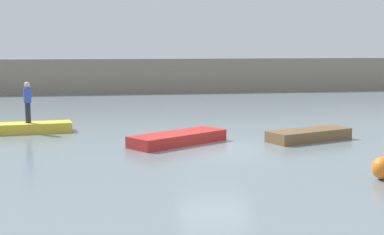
% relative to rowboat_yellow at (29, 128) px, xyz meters
% --- Properties ---
extents(ground_plane, '(120.00, 120.00, 0.00)m').
position_rel_rowboat_yellow_xyz_m(ground_plane, '(6.88, -4.92, -0.20)').
color(ground_plane, slate).
extents(embankment_wall, '(80.00, 1.20, 2.59)m').
position_rel_rowboat_yellow_xyz_m(embankment_wall, '(6.88, 19.20, 1.09)').
color(embankment_wall, gray).
rests_on(embankment_wall, ground_plane).
extents(rowboat_yellow, '(3.60, 1.50, 0.41)m').
position_rel_rowboat_yellow_xyz_m(rowboat_yellow, '(0.00, 0.00, 0.00)').
color(rowboat_yellow, gold).
rests_on(rowboat_yellow, ground_plane).
extents(rowboat_red, '(3.90, 3.17, 0.41)m').
position_rel_rowboat_yellow_xyz_m(rowboat_red, '(5.73, -3.76, 0.00)').
color(rowboat_red, red).
rests_on(rowboat_red, ground_plane).
extents(rowboat_brown, '(3.56, 2.28, 0.42)m').
position_rel_rowboat_yellow_xyz_m(rowboat_brown, '(10.78, -3.81, 0.00)').
color(rowboat_brown, brown).
rests_on(rowboat_brown, ground_plane).
extents(person_blue_shirt, '(0.32, 0.32, 1.70)m').
position_rel_rowboat_yellow_xyz_m(person_blue_shirt, '(0.00, 0.00, 1.16)').
color(person_blue_shirt, '#232838').
rests_on(person_blue_shirt, rowboat_yellow).
extents(mooring_buoy, '(0.63, 0.63, 0.63)m').
position_rel_rowboat_yellow_xyz_m(mooring_buoy, '(10.42, -10.16, 0.11)').
color(mooring_buoy, orange).
rests_on(mooring_buoy, ground_plane).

